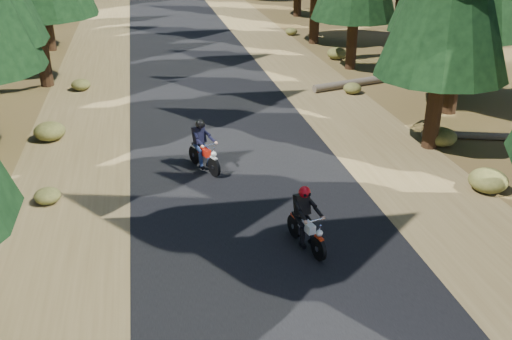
{
  "coord_description": "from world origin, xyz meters",
  "views": [
    {
      "loc": [
        -2.42,
        -10.43,
        6.66
      ],
      "look_at": [
        0.0,
        1.5,
        1.1
      ],
      "focal_mm": 40.0,
      "sensor_mm": 36.0,
      "label": 1
    }
  ],
  "objects_px": {
    "log_near": "(370,80)",
    "rider_follow": "(204,154)",
    "log_far": "(487,136)",
    "rider_lead": "(306,229)"
  },
  "relations": [
    {
      "from": "log_far",
      "to": "rider_follow",
      "type": "bearing_deg",
      "value": -158.78
    },
    {
      "from": "log_far",
      "to": "rider_lead",
      "type": "bearing_deg",
      "value": -128.05
    },
    {
      "from": "log_far",
      "to": "rider_lead",
      "type": "xyz_separation_m",
      "value": [
        -7.42,
        -5.03,
        0.35
      ]
    },
    {
      "from": "log_near",
      "to": "log_far",
      "type": "xyz_separation_m",
      "value": [
        1.23,
        -6.75,
        -0.04
      ]
    },
    {
      "from": "log_near",
      "to": "log_far",
      "type": "bearing_deg",
      "value": -95.18
    },
    {
      "from": "log_near",
      "to": "rider_follow",
      "type": "xyz_separation_m",
      "value": [
        -7.86,
        -7.29,
        0.33
      ]
    },
    {
      "from": "log_near",
      "to": "rider_follow",
      "type": "bearing_deg",
      "value": -152.67
    },
    {
      "from": "log_far",
      "to": "rider_follow",
      "type": "relative_size",
      "value": 2.42
    },
    {
      "from": "rider_lead",
      "to": "rider_follow",
      "type": "distance_m",
      "value": 4.79
    },
    {
      "from": "log_near",
      "to": "rider_follow",
      "type": "distance_m",
      "value": 10.72
    }
  ]
}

